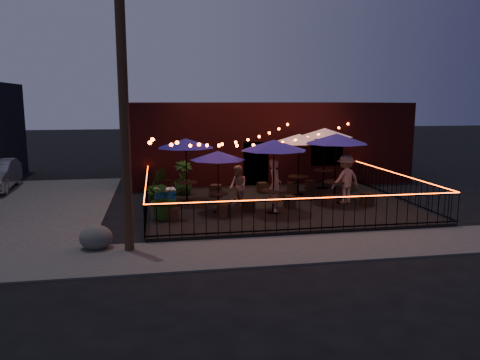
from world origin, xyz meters
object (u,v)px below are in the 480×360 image
at_px(cafe_table_2, 274,146).
at_px(cafe_table_3, 299,139).
at_px(cafe_table_4, 336,140).
at_px(cafe_table_1, 186,144).
at_px(cooler, 165,201).
at_px(utility_pole, 124,105).
at_px(boulder, 96,238).
at_px(cafe_table_0, 218,156).
at_px(cafe_table_5, 325,133).

bearing_deg(cafe_table_2, cafe_table_3, 58.19).
bearing_deg(cafe_table_4, cafe_table_1, 168.31).
distance_m(cafe_table_1, cafe_table_4, 5.82).
height_order(cafe_table_3, cooler, cafe_table_3).
xyz_separation_m(cafe_table_3, cooler, (-5.64, -2.56, -1.89)).
bearing_deg(utility_pole, cafe_table_1, 70.62).
distance_m(utility_pole, cafe_table_4, 8.89).
height_order(cafe_table_2, cafe_table_4, cafe_table_4).
bearing_deg(boulder, cooler, 58.40).
bearing_deg(cafe_table_3, cafe_table_4, -61.72).
distance_m(cooler, boulder, 3.78).
distance_m(cafe_table_4, boulder, 9.72).
xyz_separation_m(cafe_table_1, cafe_table_3, (4.76, 0.58, 0.07)).
xyz_separation_m(cafe_table_0, cafe_table_2, (1.91, -0.46, 0.37)).
height_order(cafe_table_0, cafe_table_2, cafe_table_2).
distance_m(cafe_table_2, cafe_table_3, 3.50).
height_order(cafe_table_3, cafe_table_5, cafe_table_5).
distance_m(cafe_table_0, cafe_table_5, 6.50).
height_order(cafe_table_0, cafe_table_4, cafe_table_4).
distance_m(cafe_table_0, boulder, 5.36).
bearing_deg(cooler, cafe_table_0, -6.52).
bearing_deg(cafe_table_2, cafe_table_1, 140.47).
xyz_separation_m(cafe_table_3, cafe_table_5, (1.56, 1.19, 0.15)).
xyz_separation_m(cafe_table_0, cooler, (-1.88, -0.04, -1.55)).
bearing_deg(cafe_table_2, cafe_table_0, 166.54).
bearing_deg(cafe_table_5, cafe_table_0, -145.09).
distance_m(utility_pole, cafe_table_2, 5.94).
bearing_deg(cafe_table_1, boulder, -118.82).
bearing_deg(cafe_table_0, boulder, -139.90).
relative_size(cafe_table_0, cafe_table_2, 0.87).
relative_size(cafe_table_4, cooler, 2.94).
distance_m(utility_pole, cafe_table_5, 11.09).
bearing_deg(cafe_table_0, cooler, -178.88).
xyz_separation_m(utility_pole, cafe_table_3, (6.69, 6.09, -1.49)).
bearing_deg(cafe_table_3, cafe_table_1, -173.10).
distance_m(cafe_table_3, cafe_table_4, 2.00).
relative_size(cafe_table_1, cafe_table_2, 1.15).
distance_m(cafe_table_3, cafe_table_5, 1.97).
bearing_deg(cafe_table_3, cafe_table_5, 37.35).
xyz_separation_m(utility_pole, cooler, (1.06, 3.53, -3.38)).
relative_size(cafe_table_2, cafe_table_3, 0.89).
distance_m(utility_pole, cafe_table_1, 6.05).
distance_m(cafe_table_2, cafe_table_4, 3.05).
xyz_separation_m(cafe_table_2, cafe_table_5, (3.41, 4.17, 0.12)).
relative_size(cafe_table_0, cafe_table_3, 0.77).
relative_size(utility_pole, cafe_table_3, 2.72).
xyz_separation_m(cafe_table_3, cafe_table_4, (0.94, -1.75, 0.12)).
distance_m(cafe_table_1, cafe_table_3, 4.79).
bearing_deg(cafe_table_0, cafe_table_2, -13.46).
xyz_separation_m(cafe_table_0, cafe_table_4, (4.70, 0.76, 0.46)).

